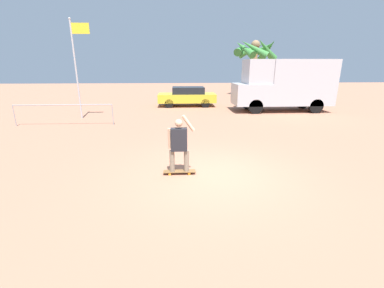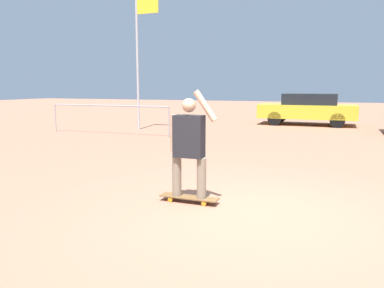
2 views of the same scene
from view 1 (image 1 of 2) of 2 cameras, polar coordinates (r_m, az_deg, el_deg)
ground_plane at (r=7.23m, az=4.56°, el=-6.85°), size 80.00×80.00×0.00m
skateboard at (r=7.25m, az=-2.81°, el=-6.11°), size 0.90×0.22×0.09m
person_skateboarder at (r=6.97m, az=-2.92°, el=0.32°), size 0.73×0.22×1.60m
camper_van at (r=18.32m, az=19.94°, el=12.51°), size 6.33×2.14×3.31m
parked_car_yellow at (r=19.55m, az=-1.08°, el=10.62°), size 4.25×1.81×1.42m
palm_tree_near_van at (r=27.65m, az=13.88°, el=19.40°), size 4.51×4.45×5.54m
flagpole at (r=16.00m, az=-24.24°, el=16.23°), size 1.02×0.12×5.34m
plaza_railing_segment at (r=14.47m, az=-26.76°, el=7.25°), size 4.89×0.05×1.08m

